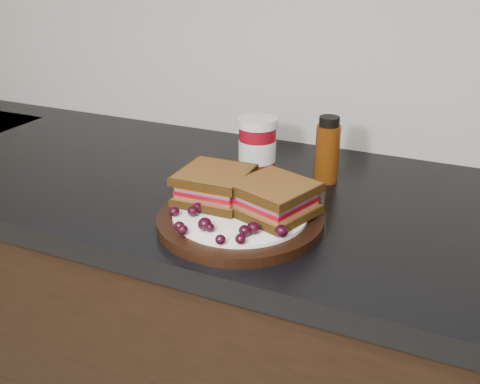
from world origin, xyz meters
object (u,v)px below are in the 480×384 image
(plate, at_px, (240,220))
(oil_bottle, at_px, (327,150))
(sandwich_left, at_px, (214,185))
(condiment_jar, at_px, (257,146))

(plate, bearing_deg, oil_bottle, 71.88)
(sandwich_left, height_order, condiment_jar, condiment_jar)
(sandwich_left, bearing_deg, condiment_jar, 89.22)
(plate, distance_m, oil_bottle, 0.26)
(plate, relative_size, sandwich_left, 2.37)
(oil_bottle, bearing_deg, sandwich_left, -122.83)
(plate, relative_size, oil_bottle, 2.11)
(plate, height_order, sandwich_left, sandwich_left)
(condiment_jar, relative_size, oil_bottle, 0.89)
(plate, distance_m, condiment_jar, 0.24)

